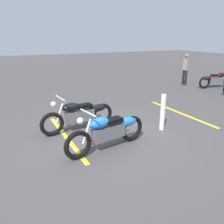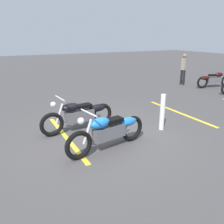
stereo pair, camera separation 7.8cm
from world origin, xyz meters
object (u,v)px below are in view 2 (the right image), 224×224
at_px(bystander_near_row, 184,68).
at_px(motorcycle_row_far_right, 214,79).
at_px(motorcycle_dark_foreground, 80,114).
at_px(bollard_post, 162,112).
at_px(motorcycle_bright_foreground, 109,131).

bearing_deg(bystander_near_row, motorcycle_row_far_right, -66.29).
height_order(motorcycle_dark_foreground, bystander_near_row, bystander_near_row).
bearing_deg(bystander_near_row, bollard_post, -149.03).
xyz_separation_m(motorcycle_dark_foreground, bollard_post, (2.09, -1.08, 0.06)).
xyz_separation_m(motorcycle_row_far_right, bystander_near_row, (-0.90, 1.33, 0.51)).
xyz_separation_m(motorcycle_row_far_right, bollard_post, (-6.12, -3.26, 0.10)).
xyz_separation_m(motorcycle_bright_foreground, motorcycle_row_far_right, (8.00, 3.62, -0.03)).
height_order(motorcycle_dark_foreground, bollard_post, bollard_post).
bearing_deg(bystander_near_row, motorcycle_dark_foreground, -164.70).
xyz_separation_m(motorcycle_bright_foreground, bollard_post, (1.88, 0.36, 0.06)).
xyz_separation_m(motorcycle_bright_foreground, motorcycle_dark_foreground, (-0.21, 1.44, 0.00)).
relative_size(motorcycle_dark_foreground, bollard_post, 2.12).
bearing_deg(bystander_near_row, motorcycle_bright_foreground, -155.47).
height_order(motorcycle_row_far_right, bollard_post, bollard_post).
relative_size(motorcycle_dark_foreground, bystander_near_row, 1.32).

